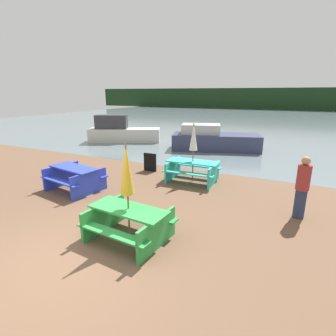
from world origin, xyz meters
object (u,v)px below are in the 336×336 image
picnic_table_green (129,220)px  person (302,188)px  picnic_table_teal (193,169)px  umbrella_gold (127,170)px  umbrella_white (194,137)px  signboard (150,162)px  boat_second (122,132)px  picnic_table_blue (75,176)px  boat (213,140)px

picnic_table_green → person: 4.42m
picnic_table_teal → umbrella_gold: size_ratio=0.87×
picnic_table_teal → umbrella_white: 1.16m
signboard → person: bearing=-19.4°
boat_second → signboard: 7.18m
person → picnic_table_blue: bearing=-171.3°
boat_second → picnic_table_teal: bearing=-63.2°
person → picnic_table_green: bearing=-140.4°
picnic_table_blue → umbrella_gold: 3.96m
boat_second → umbrella_gold: bearing=-79.0°
boat → signboard: 5.43m
picnic_table_green → boat: (-1.05, 10.08, 0.11)m
signboard → picnic_table_teal: bearing=-12.2°
picnic_table_teal → umbrella_gold: umbrella_gold is taller
umbrella_white → signboard: (-2.04, 0.44, -1.26)m
umbrella_white → signboard: 2.44m
picnic_table_blue → signboard: size_ratio=2.60×
boat → person: (4.44, -7.27, 0.26)m
picnic_table_teal → signboard: 2.09m
picnic_table_teal → picnic_table_blue: bearing=-141.5°
umbrella_gold → signboard: bearing=114.6°
boat_second → picnic_table_green: bearing=-79.0°
picnic_table_blue → signboard: bearing=68.7°
boat → boat_second: (-6.19, -0.21, 0.08)m
picnic_table_green → signboard: size_ratio=2.49×
picnic_table_green → picnic_table_teal: bearing=91.9°
picnic_table_teal → picnic_table_green: bearing=-88.1°
boat_second → signboard: bearing=-70.5°
picnic_table_green → boat_second: boat_second is taller
picnic_table_blue → umbrella_gold: size_ratio=0.90×
boat → signboard: size_ratio=6.86×
picnic_table_blue → boat: 8.62m
picnic_table_green → picnic_table_blue: (-3.36, 1.78, 0.03)m
umbrella_white → boat: size_ratio=0.41×
picnic_table_blue → person: person is taller
boat → signboard: (-1.14, -5.30, -0.18)m
boat_second → person: size_ratio=2.87×
boat → boat_second: 6.19m
boat → picnic_table_blue: bearing=-122.7°
person → picnic_table_teal: bearing=156.6°
picnic_table_teal → person: (3.53, -1.53, 0.35)m
picnic_table_blue → boat: boat is taller
person → umbrella_gold: bearing=-140.4°
picnic_table_teal → boat: boat is taller
picnic_table_teal → signboard: (-2.04, 0.44, -0.09)m
boat_second → person: 12.76m
umbrella_gold → person: 4.47m
boat → signboard: boat is taller
umbrella_white → boat_second: umbrella_white is taller
picnic_table_blue → picnic_table_teal: bearing=38.5°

